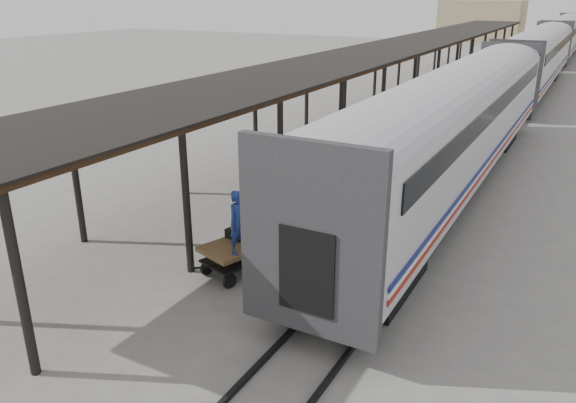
% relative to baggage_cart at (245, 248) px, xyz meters
% --- Properties ---
extents(ground, '(160.00, 160.00, 0.00)m').
position_rel_baggage_cart_xyz_m(ground, '(0.07, 1.20, -0.65)').
color(ground, slate).
rests_on(ground, ground).
extents(train, '(3.45, 76.01, 4.01)m').
position_rel_baggage_cart_xyz_m(train, '(3.27, 35.00, 2.04)').
color(train, silver).
rests_on(train, ground).
extents(canopy, '(4.90, 64.30, 4.15)m').
position_rel_baggage_cart_xyz_m(canopy, '(-3.33, 25.20, 3.36)').
color(canopy, '#422B19').
rests_on(canopy, ground).
extents(rails, '(1.54, 150.00, 0.12)m').
position_rel_baggage_cart_xyz_m(rails, '(3.27, 35.20, -0.59)').
color(rails, black).
rests_on(rails, ground).
extents(building_left, '(12.00, 8.00, 6.00)m').
position_rel_baggage_cart_xyz_m(building_left, '(-9.93, 83.20, 2.35)').
color(building_left, tan).
rests_on(building_left, ground).
extents(baggage_cart, '(1.93, 2.67, 0.86)m').
position_rel_baggage_cart_xyz_m(baggage_cart, '(0.00, 0.00, 0.00)').
color(baggage_cart, brown).
rests_on(baggage_cart, ground).
extents(suitcase_stack, '(1.45, 1.13, 0.58)m').
position_rel_baggage_cart_xyz_m(suitcase_stack, '(0.00, 0.32, 0.41)').
color(suitcase_stack, '#3A3A3D').
rests_on(suitcase_stack, baggage_cart).
extents(luggage_tug, '(1.01, 1.50, 1.26)m').
position_rel_baggage_cart_xyz_m(luggage_tug, '(-1.58, 19.84, -0.07)').
color(luggage_tug, maroon).
rests_on(luggage_tug, ground).
extents(porter, '(0.53, 0.69, 1.68)m').
position_rel_baggage_cart_xyz_m(porter, '(0.25, -0.65, 1.05)').
color(porter, navy).
rests_on(porter, baggage_cart).
extents(pedestrian, '(1.05, 0.63, 1.67)m').
position_rel_baggage_cart_xyz_m(pedestrian, '(-1.92, 18.59, 0.19)').
color(pedestrian, black).
rests_on(pedestrian, ground).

